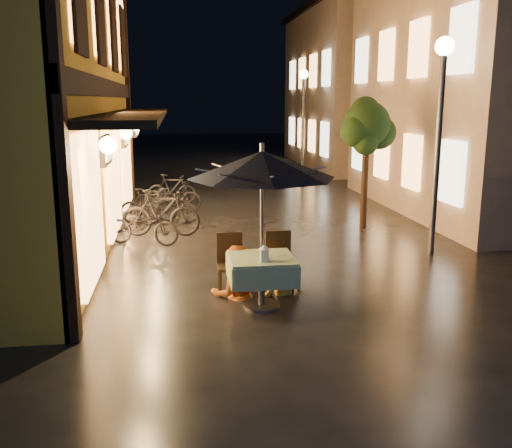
{
  "coord_description": "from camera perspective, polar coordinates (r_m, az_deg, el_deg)",
  "views": [
    {
      "loc": [
        -2.09,
        -8.58,
        3.05
      ],
      "look_at": [
        -0.86,
        0.09,
        1.15
      ],
      "focal_mm": 40.0,
      "sensor_mm": 36.0,
      "label": 1
    }
  ],
  "objects": [
    {
      "name": "cafe_table",
      "position": [
        8.52,
        0.57,
        -4.55
      ],
      "size": [
        0.99,
        0.99,
        0.78
      ],
      "color": "#59595E",
      "rests_on": "ground"
    },
    {
      "name": "streetlamp_near",
      "position": [
        11.74,
        17.97,
        11.02
      ],
      "size": [
        0.36,
        0.36,
        4.23
      ],
      "color": "#59595E",
      "rests_on": "ground"
    },
    {
      "name": "bicycle_3",
      "position": [
        14.75,
        -10.7,
        1.85
      ],
      "size": [
        1.5,
        0.54,
        0.88
      ],
      "primitive_type": "imported",
      "rotation": [
        0.0,
        0.0,
        1.66
      ],
      "color": "black",
      "rests_on": "ground"
    },
    {
      "name": "person_yellow",
      "position": [
        9.12,
        2.62,
        -2.85
      ],
      "size": [
        0.99,
        0.76,
        1.35
      ],
      "primitive_type": "imported",
      "rotation": [
        0.0,
        0.0,
        3.47
      ],
      "color": "yellow",
      "rests_on": "ground"
    },
    {
      "name": "bicycle_0",
      "position": [
        12.47,
        -11.26,
        -0.15
      ],
      "size": [
        1.71,
        1.09,
        0.85
      ],
      "primitive_type": "imported",
      "rotation": [
        0.0,
        0.0,
        1.21
      ],
      "color": "black",
      "rests_on": "ground"
    },
    {
      "name": "street_tree",
      "position": [
        13.86,
        11.06,
        9.43
      ],
      "size": [
        1.43,
        1.2,
        3.15
      ],
      "color": "black",
      "rests_on": "ground"
    },
    {
      "name": "bicycle_4",
      "position": [
        16.22,
        -8.33,
        2.85
      ],
      "size": [
        1.76,
        1.04,
        0.87
      ],
      "primitive_type": "imported",
      "rotation": [
        0.0,
        0.0,
        1.27
      ],
      "color": "black",
      "rests_on": "ground"
    },
    {
      "name": "cafe_chair_left",
      "position": [
        9.19,
        -2.59,
        -3.63
      ],
      "size": [
        0.42,
        0.42,
        0.97
      ],
      "color": "black",
      "rests_on": "ground"
    },
    {
      "name": "person_orange",
      "position": [
        8.95,
        -2.08,
        -2.25
      ],
      "size": [
        0.84,
        0.68,
        1.62
      ],
      "primitive_type": "imported",
      "rotation": [
        0.0,
        0.0,
        3.22
      ],
      "color": "orange",
      "rests_on": "ground"
    },
    {
      "name": "bicycle_1",
      "position": [
        13.17,
        -9.52,
        1.09
      ],
      "size": [
        1.85,
        0.75,
        1.08
      ],
      "primitive_type": "imported",
      "rotation": [
        0.0,
        0.0,
        1.43
      ],
      "color": "black",
      "rests_on": "ground"
    },
    {
      "name": "streetlamp_far",
      "position": [
        23.14,
        4.74,
        11.89
      ],
      "size": [
        0.36,
        0.36,
        4.23
      ],
      "color": "#59595E",
      "rests_on": "ground"
    },
    {
      "name": "east_building_far",
      "position": [
        28.26,
        12.09,
        13.23
      ],
      "size": [
        7.3,
        10.3,
        7.3
      ],
      "color": "#C3AD96",
      "rests_on": "ground"
    },
    {
      "name": "cafe_chair_right",
      "position": [
        9.3,
        2.33,
        -3.44
      ],
      "size": [
        0.42,
        0.42,
        0.97
      ],
      "color": "black",
      "rests_on": "ground"
    },
    {
      "name": "bicycle_2",
      "position": [
        14.52,
        -8.83,
        1.62
      ],
      "size": [
        1.54,
        0.54,
        0.81
      ],
      "primitive_type": "imported",
      "rotation": [
        0.0,
        0.0,
        1.57
      ],
      "color": "black",
      "rests_on": "ground"
    },
    {
      "name": "table_lantern",
      "position": [
        8.2,
        0.83,
        -2.83
      ],
      "size": [
        0.16,
        0.16,
        0.25
      ],
      "color": "white",
      "rests_on": "cafe_table"
    },
    {
      "name": "ground",
      "position": [
        9.34,
        5.35,
        -6.87
      ],
      "size": [
        90.0,
        90.0,
        0.0
      ],
      "primitive_type": "plane",
      "color": "black",
      "rests_on": "ground"
    },
    {
      "name": "patio_umbrella",
      "position": [
        8.21,
        0.59,
        5.93
      ],
      "size": [
        2.17,
        2.17,
        2.46
      ],
      "color": "#59595E",
      "rests_on": "ground"
    },
    {
      "name": "bicycle_5",
      "position": [
        17.36,
        -8.41,
        3.49
      ],
      "size": [
        1.53,
        0.69,
        0.89
      ],
      "primitive_type": "imported",
      "rotation": [
        0.0,
        0.0,
        1.38
      ],
      "color": "black",
      "rests_on": "ground"
    }
  ]
}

